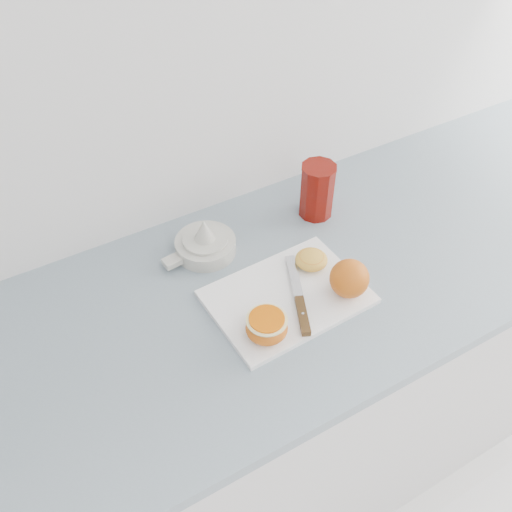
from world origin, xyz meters
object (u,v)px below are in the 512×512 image
at_px(cutting_board, 287,297).
at_px(counter, 296,384).
at_px(citrus_juicer, 205,244).
at_px(half_orange, 267,327).
at_px(red_tumbler, 317,192).

bearing_deg(cutting_board, counter, 31.28).
bearing_deg(citrus_juicer, counter, -44.87).
xyz_separation_m(cutting_board, half_orange, (-0.09, -0.07, 0.03)).
relative_size(counter, red_tumbler, 17.06).
relative_size(cutting_board, citrus_juicer, 1.81).
bearing_deg(counter, cutting_board, -148.72).
xyz_separation_m(cutting_board, red_tumbler, (0.21, 0.20, 0.06)).
xyz_separation_m(counter, cutting_board, (-0.08, -0.05, 0.45)).
distance_m(counter, red_tumbler, 0.54).
height_order(half_orange, citrus_juicer, citrus_juicer).
distance_m(citrus_juicer, red_tumbler, 0.29).
distance_m(counter, citrus_juicer, 0.52).
bearing_deg(citrus_juicer, cutting_board, -68.17).
bearing_deg(cutting_board, citrus_juicer, 111.83).
distance_m(cutting_board, half_orange, 0.12).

